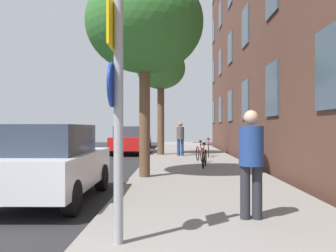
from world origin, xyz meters
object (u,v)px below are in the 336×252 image
at_px(pedestrian_1, 180,136).
at_px(car_1, 131,140).
at_px(tree_near, 145,24).
at_px(bicycle_2, 208,149).
at_px(sign_post, 117,95).
at_px(car_2, 138,137).
at_px(traffic_light, 161,116).
at_px(car_0, 49,162).
at_px(bicycle_0, 204,158).
at_px(pedestrian_0, 251,157).
at_px(bicycle_1, 200,153).
at_px(tree_far, 161,70).

height_order(pedestrian_1, car_1, pedestrian_1).
distance_m(tree_near, pedestrian_1, 8.48).
bearing_deg(bicycle_2, tree_near, -109.79).
xyz_separation_m(sign_post, car_2, (-2.09, 22.55, -1.14)).
height_order(bicycle_2, pedestrian_1, pedestrian_1).
bearing_deg(car_1, bicycle_2, -33.96).
height_order(sign_post, tree_near, tree_near).
relative_size(traffic_light, tree_near, 0.57).
height_order(traffic_light, car_1, traffic_light).
relative_size(sign_post, car_0, 0.83).
height_order(bicycle_0, pedestrian_0, pedestrian_0).
xyz_separation_m(traffic_light, bicycle_0, (2.15, -14.01, -2.01)).
xyz_separation_m(bicycle_1, car_1, (-3.63, 5.52, 0.37)).
height_order(bicycle_0, car_2, car_2).
bearing_deg(bicycle_0, traffic_light, 98.74).
distance_m(bicycle_1, car_1, 6.61).
bearing_deg(car_0, bicycle_1, 63.28).
bearing_deg(pedestrian_0, bicycle_1, 90.88).
relative_size(sign_post, bicycle_0, 2.00).
height_order(bicycle_1, car_0, car_0).
xyz_separation_m(bicycle_0, pedestrian_0, (0.13, -7.15, 0.63)).
distance_m(bicycle_2, car_1, 5.14).
bearing_deg(sign_post, bicycle_2, 79.47).
bearing_deg(bicycle_2, tree_far, 153.47).
relative_size(sign_post, car_1, 0.74).
relative_size(tree_far, bicycle_1, 3.61).
xyz_separation_m(sign_post, bicycle_1, (1.80, 10.36, -1.51)).
distance_m(tree_near, bicycle_1, 6.42).
distance_m(bicycle_0, car_0, 6.58).
height_order(sign_post, pedestrian_1, sign_post).
bearing_deg(pedestrian_0, car_2, 100.68).
relative_size(traffic_light, car_0, 0.87).
bearing_deg(tree_far, car_2, 104.04).
distance_m(bicycle_0, car_1, 8.37).
xyz_separation_m(sign_post, bicycle_2, (2.42, 13.01, -1.50)).
relative_size(sign_post, tree_far, 0.57).
xyz_separation_m(sign_post, traffic_light, (-0.34, 22.36, 0.50)).
distance_m(car_1, car_2, 6.68).
distance_m(bicycle_2, car_0, 10.97).
xyz_separation_m(tree_near, pedestrian_0, (2.09, -4.67, -3.52)).
xyz_separation_m(bicycle_2, pedestrian_1, (-1.39, 0.48, 0.63)).
distance_m(bicycle_0, bicycle_1, 2.01).
xyz_separation_m(bicycle_0, bicycle_2, (0.60, 4.66, 0.01)).
relative_size(car_1, car_2, 1.04).
distance_m(tree_far, car_2, 9.40).
bearing_deg(car_0, bicycle_2, 66.64).
xyz_separation_m(tree_near, car_0, (-1.78, -2.92, -3.78)).
relative_size(tree_far, car_0, 1.46).
bearing_deg(bicycle_2, pedestrian_0, -92.32).
bearing_deg(traffic_light, bicycle_2, -73.58).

